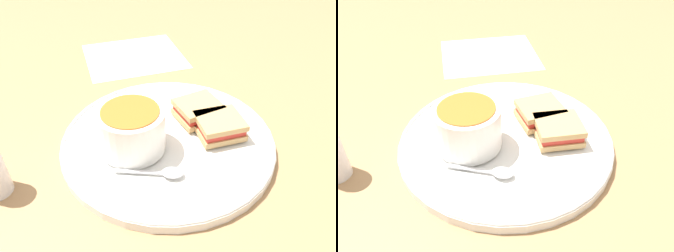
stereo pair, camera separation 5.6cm
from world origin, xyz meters
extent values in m
plane|color=#9E754C|center=(0.00, 0.00, 0.00)|extent=(2.40, 2.40, 0.00)
cylinder|color=white|center=(0.00, 0.00, 0.01)|extent=(0.37, 0.37, 0.02)
torus|color=white|center=(0.00, 0.00, 0.02)|extent=(0.37, 0.37, 0.01)
cylinder|color=white|center=(0.02, -0.06, 0.02)|extent=(0.06, 0.06, 0.01)
cylinder|color=white|center=(0.02, -0.06, 0.06)|extent=(0.11, 0.11, 0.07)
cylinder|color=orange|center=(0.02, -0.06, 0.09)|extent=(0.09, 0.09, 0.01)
cube|color=silver|center=(0.09, -0.05, 0.02)|extent=(0.02, 0.08, 0.00)
ellipsoid|color=silver|center=(0.09, 0.00, 0.02)|extent=(0.03, 0.04, 0.01)
cube|color=tan|center=(0.00, 0.09, 0.03)|extent=(0.08, 0.09, 0.01)
cube|color=#B72D23|center=(0.00, 0.09, 0.04)|extent=(0.08, 0.08, 0.01)
cube|color=tan|center=(0.00, 0.09, 0.05)|extent=(0.08, 0.09, 0.01)
cube|color=tan|center=(-0.05, 0.06, 0.03)|extent=(0.09, 0.10, 0.01)
cube|color=#B72D23|center=(-0.05, 0.06, 0.04)|extent=(0.09, 0.09, 0.01)
cube|color=tan|center=(-0.05, 0.06, 0.05)|extent=(0.09, 0.10, 0.01)
cube|color=white|center=(-0.36, -0.06, 0.00)|extent=(0.27, 0.29, 0.00)
camera|label=1|loc=(0.44, -0.03, 0.39)|focal=35.00mm
camera|label=2|loc=(0.44, 0.02, 0.39)|focal=35.00mm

